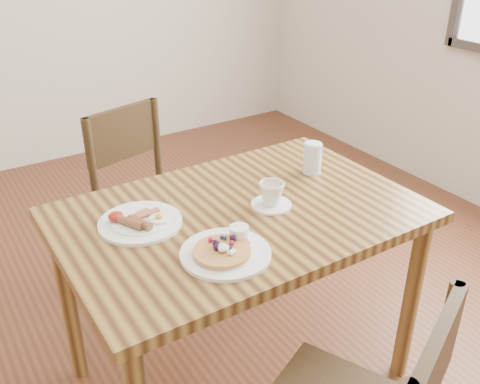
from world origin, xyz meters
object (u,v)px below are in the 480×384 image
Objects in this scene: chair_far at (146,195)px; water_glass at (312,158)px; dining_table at (240,235)px; breakfast_plate at (139,222)px; teacup_saucer at (271,196)px; pancake_plate at (226,250)px.

chair_far reaches higher than water_glass.
chair_far reaches higher than dining_table.
dining_table is 4.44× the size of breakfast_plate.
teacup_saucer is at bearing -16.32° from dining_table.
pancake_plate is 1.93× the size of teacup_saucer.
dining_table is 0.18m from teacup_saucer.
pancake_plate is at bearing -63.33° from breakfast_plate.
teacup_saucer is (0.11, -0.03, 0.14)m from dining_table.
water_glass reaches higher than pancake_plate.
breakfast_plate is (-0.28, -0.63, 0.27)m from chair_far.
dining_table is 0.29m from pancake_plate.
dining_table is at bearing 79.50° from chair_far.
water_glass is (0.39, 0.10, 0.16)m from dining_table.
chair_far is at bearing 93.72° from dining_table.
chair_far is 0.97m from pancake_plate.
chair_far reaches higher than pancake_plate.
teacup_saucer is 0.32m from water_glass.
chair_far is 0.74m from breakfast_plate.
pancake_plate is (-0.18, -0.20, 0.11)m from dining_table.
breakfast_plate is at bearing 116.67° from pancake_plate.
water_glass is (0.72, 0.00, 0.05)m from breakfast_plate.
teacup_saucer is at bearing 87.29° from chair_far.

